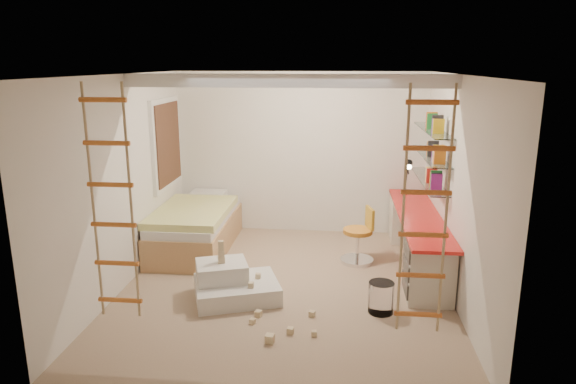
# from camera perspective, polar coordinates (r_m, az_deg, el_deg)

# --- Properties ---
(floor) EXTENTS (4.50, 4.50, 0.00)m
(floor) POSITION_cam_1_polar(r_m,az_deg,el_deg) (6.55, -0.27, -10.45)
(floor) COLOR #9C7E65
(floor) RESTS_ON ground
(ceiling_beam) EXTENTS (4.00, 0.18, 0.16)m
(ceiling_beam) POSITION_cam_1_polar(r_m,az_deg,el_deg) (6.25, -0.00, 12.26)
(ceiling_beam) COLOR white
(ceiling_beam) RESTS_ON ceiling
(window_frame) EXTENTS (0.06, 1.15, 1.35)m
(window_frame) POSITION_cam_1_polar(r_m,az_deg,el_deg) (7.95, -13.41, 5.27)
(window_frame) COLOR white
(window_frame) RESTS_ON wall_left
(window_blind) EXTENTS (0.02, 1.00, 1.20)m
(window_blind) POSITION_cam_1_polar(r_m,az_deg,el_deg) (7.94, -13.14, 5.27)
(window_blind) COLOR #4C2D1E
(window_blind) RESTS_ON window_frame
(rope_ladder_left) EXTENTS (0.41, 0.04, 2.13)m
(rope_ladder_left) POSITION_cam_1_polar(r_m,az_deg,el_deg) (4.78, -18.97, -1.36)
(rope_ladder_left) COLOR orange
(rope_ladder_left) RESTS_ON ceiling
(rope_ladder_right) EXTENTS (0.41, 0.04, 2.13)m
(rope_ladder_right) POSITION_cam_1_polar(r_m,az_deg,el_deg) (4.40, 14.94, -2.36)
(rope_ladder_right) COLOR #C75A22
(rope_ladder_right) RESTS_ON ceiling
(waste_bin) EXTENTS (0.29, 0.29, 0.36)m
(waste_bin) POSITION_cam_1_polar(r_m,az_deg,el_deg) (5.95, 10.30, -11.45)
(waste_bin) COLOR white
(waste_bin) RESTS_ON floor
(desk) EXTENTS (0.56, 2.80, 0.75)m
(desk) POSITION_cam_1_polar(r_m,az_deg,el_deg) (7.25, 14.15, -4.97)
(desk) COLOR red
(desk) RESTS_ON floor
(shelves) EXTENTS (0.25, 1.80, 0.71)m
(shelves) POSITION_cam_1_polar(r_m,az_deg,el_deg) (7.26, 15.57, 3.91)
(shelves) COLOR white
(shelves) RESTS_ON wall_right
(bed) EXTENTS (1.02, 2.00, 0.69)m
(bed) POSITION_cam_1_polar(r_m,az_deg,el_deg) (7.83, -10.16, -3.89)
(bed) COLOR #AD7F51
(bed) RESTS_ON floor
(task_lamp) EXTENTS (0.14, 0.36, 0.57)m
(task_lamp) POSITION_cam_1_polar(r_m,az_deg,el_deg) (7.97, 13.19, 2.28)
(task_lamp) COLOR black
(task_lamp) RESTS_ON desk
(swivel_chair) EXTENTS (0.57, 0.57, 0.79)m
(swivel_chair) POSITION_cam_1_polar(r_m,az_deg,el_deg) (7.27, 7.90, -5.56)
(swivel_chair) COLOR orange
(swivel_chair) RESTS_ON floor
(play_platform) EXTENTS (1.15, 1.02, 0.43)m
(play_platform) POSITION_cam_1_polar(r_m,az_deg,el_deg) (6.24, -6.18, -10.17)
(play_platform) COLOR silver
(play_platform) RESTS_ON floor
(toy_blocks) EXTENTS (1.27, 1.14, 0.70)m
(toy_blocks) POSITION_cam_1_polar(r_m,az_deg,el_deg) (5.85, -3.73, -11.13)
(toy_blocks) COLOR #CCB284
(toy_blocks) RESTS_ON floor
(books) EXTENTS (0.14, 0.70, 0.92)m
(books) POSITION_cam_1_polar(r_m,az_deg,el_deg) (7.24, 15.64, 4.81)
(books) COLOR #8C1E7F
(books) RESTS_ON shelves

